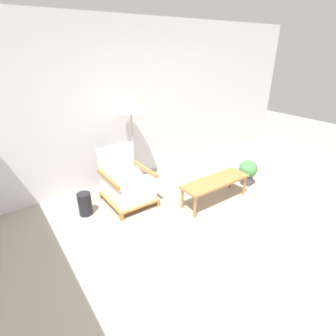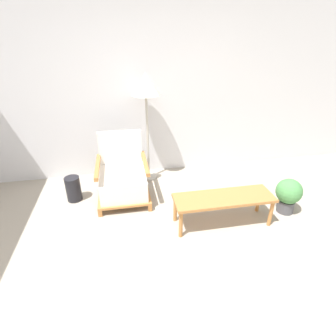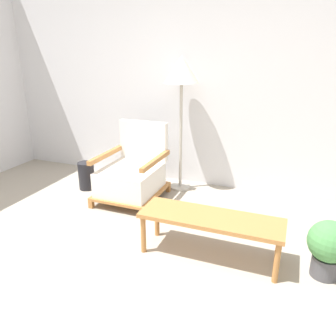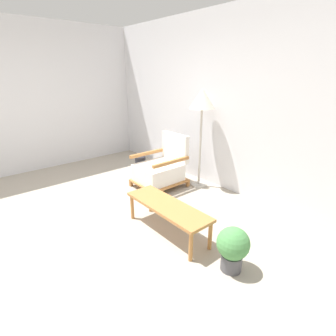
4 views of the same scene
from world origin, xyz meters
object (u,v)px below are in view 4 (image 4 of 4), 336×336
at_px(floor_lamp, 202,103).
at_px(potted_plant, 233,247).
at_px(armchair, 161,169).
at_px(coffee_table, 167,208).
at_px(vase, 140,165).

relative_size(floor_lamp, potted_plant, 3.47).
distance_m(armchair, floor_lamp, 1.24).
height_order(coffee_table, vase, coffee_table).
xyz_separation_m(armchair, potted_plant, (2.00, -0.73, -0.04)).
height_order(floor_lamp, vase, floor_lamp).
height_order(vase, potted_plant, potted_plant).
relative_size(coffee_table, vase, 3.38).
distance_m(vase, potted_plant, 2.78).
bearing_deg(armchair, coffee_table, -35.47).
relative_size(armchair, potted_plant, 1.87).
height_order(armchair, coffee_table, armchair).
bearing_deg(floor_lamp, coffee_table, -60.98).
height_order(armchair, vase, armchair).
relative_size(vase, potted_plant, 0.75).
bearing_deg(coffee_table, floor_lamp, 119.02).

